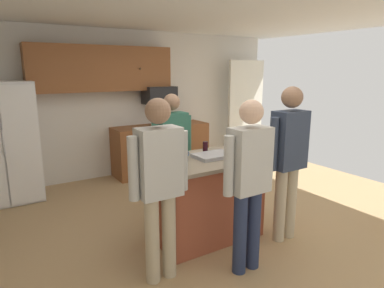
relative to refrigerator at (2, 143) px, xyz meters
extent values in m
plane|color=tan|center=(2.00, -2.38, -0.88)|extent=(7.04, 7.04, 0.00)
plane|color=white|center=(2.00, -2.38, 1.72)|extent=(7.04, 7.04, 0.00)
cube|color=silver|center=(2.00, 0.42, 0.42)|extent=(6.40, 0.10, 2.60)
cube|color=white|center=(4.60, 0.02, 0.22)|extent=(0.90, 0.06, 2.00)
cube|color=brown|center=(1.60, 0.22, 1.05)|extent=(2.40, 0.35, 0.75)
sphere|color=#4C3823|center=(2.20, 0.03, 1.05)|extent=(0.04, 0.04, 0.04)
cube|color=brown|center=(2.60, 0.10, -0.43)|extent=(1.80, 0.60, 0.90)
sphere|color=#4C3823|center=(3.05, -0.22, -0.43)|extent=(0.04, 0.04, 0.04)
cube|color=white|center=(0.00, 0.02, 0.00)|extent=(0.94, 0.70, 1.75)
cube|color=white|center=(0.23, -0.35, 0.00)|extent=(0.44, 0.04, 1.67)
cylinder|color=#B2B2B7|center=(0.00, -0.38, 0.09)|extent=(0.02, 0.02, 0.35)
cube|color=black|center=(2.60, 0.12, 0.57)|extent=(0.56, 0.40, 0.32)
cube|color=#9E4C33|center=(1.87, -2.47, -0.43)|extent=(1.18, 0.69, 0.90)
cube|color=gray|center=(1.87, -2.47, 0.04)|extent=(1.32, 0.83, 0.04)
cylinder|color=#232D4C|center=(1.74, -3.23, -0.47)|extent=(0.13, 0.13, 0.80)
cylinder|color=#232D4C|center=(1.91, -3.23, -0.47)|extent=(0.13, 0.13, 0.80)
cube|color=#B7B7B2|center=(1.82, -3.23, 0.23)|extent=(0.38, 0.22, 0.60)
sphere|color=beige|center=(1.82, -3.23, 0.67)|extent=(0.22, 0.22, 0.22)
cylinder|color=#B7B7B2|center=(1.58, -3.23, 0.21)|extent=(0.09, 0.09, 0.54)
cylinder|color=#B7B7B2|center=(2.06, -3.23, 0.21)|extent=(0.09, 0.09, 0.54)
cylinder|color=tan|center=(2.52, -2.99, -0.45)|extent=(0.13, 0.13, 0.85)
cylinder|color=tan|center=(2.69, -2.99, -0.45)|extent=(0.13, 0.13, 0.85)
cube|color=#2D384C|center=(2.61, -2.99, 0.29)|extent=(0.38, 0.22, 0.63)
sphere|color=#8C664C|center=(2.61, -2.99, 0.75)|extent=(0.23, 0.23, 0.23)
cylinder|color=#2D384C|center=(2.37, -2.99, 0.27)|extent=(0.09, 0.09, 0.57)
cylinder|color=#2D384C|center=(2.85, -2.99, 0.27)|extent=(0.09, 0.09, 0.57)
cylinder|color=tan|center=(0.98, -2.92, -0.47)|extent=(0.13, 0.13, 0.82)
cylinder|color=tan|center=(1.15, -2.92, -0.47)|extent=(0.13, 0.13, 0.82)
cube|color=#B7B7B2|center=(1.06, -2.92, 0.25)|extent=(0.38, 0.22, 0.61)
sphere|color=#8C664C|center=(1.06, -2.92, 0.70)|extent=(0.22, 0.22, 0.22)
cylinder|color=#B7B7B2|center=(0.82, -2.92, 0.23)|extent=(0.09, 0.09, 0.55)
cylinder|color=#B7B7B2|center=(1.30, -2.92, 0.23)|extent=(0.09, 0.09, 0.55)
cylinder|color=tan|center=(1.77, -1.70, -0.48)|extent=(0.13, 0.13, 0.78)
cylinder|color=tan|center=(1.94, -1.70, -0.48)|extent=(0.13, 0.13, 0.78)
cube|color=#2D6651|center=(1.86, -1.70, 0.20)|extent=(0.38, 0.22, 0.59)
sphere|color=#8C664C|center=(1.86, -1.70, 0.63)|extent=(0.21, 0.21, 0.21)
cylinder|color=#2D6651|center=(1.62, -1.70, 0.18)|extent=(0.09, 0.09, 0.53)
cylinder|color=#2D6651|center=(2.10, -1.70, 0.18)|extent=(0.09, 0.09, 0.53)
cylinder|color=black|center=(1.37, -2.41, 0.14)|extent=(0.06, 0.06, 0.15)
cylinder|color=black|center=(2.34, -2.51, 0.14)|extent=(0.06, 0.06, 0.15)
cylinder|color=black|center=(2.01, -2.24, 0.13)|extent=(0.06, 0.06, 0.14)
cylinder|color=#4C6B99|center=(1.62, -2.37, 0.12)|extent=(0.09, 0.09, 0.11)
torus|color=#4C6B99|center=(1.68, -2.37, 0.12)|extent=(0.06, 0.01, 0.06)
cylinder|color=black|center=(2.38, -2.69, 0.13)|extent=(0.07, 0.07, 0.14)
cube|color=#B7B7BC|center=(1.97, -2.47, 0.07)|extent=(0.44, 0.30, 0.02)
cube|color=#A8A8AD|center=(1.97, -2.47, 0.09)|extent=(0.44, 0.30, 0.02)
camera|label=1|loc=(-0.19, -5.45, 1.04)|focal=31.37mm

